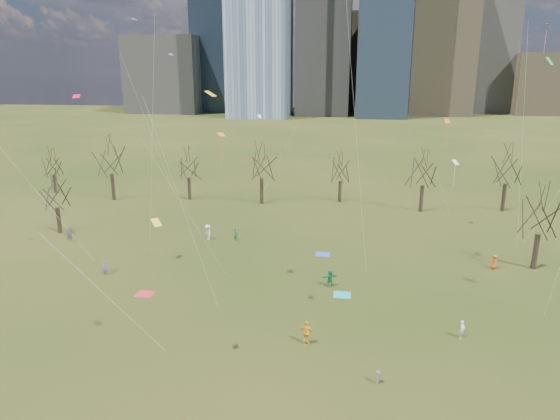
# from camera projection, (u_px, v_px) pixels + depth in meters

# --- Properties ---
(ground) EXTENTS (500.00, 500.00, 0.00)m
(ground) POSITION_uv_depth(u_px,v_px,m) (258.00, 338.00, 38.81)
(ground) COLOR black
(ground) RESTS_ON ground
(downtown_skyline) EXTENTS (212.50, 78.00, 118.00)m
(downtown_skyline) POSITION_uv_depth(u_px,v_px,m) (337.00, 28.00, 229.33)
(downtown_skyline) COLOR slate
(downtown_skyline) RESTS_ON ground
(bare_tree_row) EXTENTS (113.04, 29.80, 9.50)m
(bare_tree_row) POSITION_uv_depth(u_px,v_px,m) (305.00, 170.00, 72.64)
(bare_tree_row) COLOR black
(bare_tree_row) RESTS_ON ground
(blanket_teal) EXTENTS (1.60, 1.50, 0.03)m
(blanket_teal) POSITION_uv_depth(u_px,v_px,m) (342.00, 295.00, 46.17)
(blanket_teal) COLOR teal
(blanket_teal) RESTS_ON ground
(blanket_navy) EXTENTS (1.60, 1.50, 0.03)m
(blanket_navy) POSITION_uv_depth(u_px,v_px,m) (323.00, 254.00, 56.35)
(blanket_navy) COLOR blue
(blanket_navy) RESTS_ON ground
(blanket_crimson) EXTENTS (1.60, 1.50, 0.03)m
(blanket_crimson) POSITION_uv_depth(u_px,v_px,m) (145.00, 294.00, 46.34)
(blanket_crimson) COLOR red
(blanket_crimson) RESTS_ON ground
(person_1) EXTENTS (0.59, 0.64, 1.47)m
(person_1) POSITION_uv_depth(u_px,v_px,m) (462.00, 329.00, 38.55)
(person_1) COLOR white
(person_1) RESTS_ON ground
(person_3) EXTENTS (0.40, 0.65, 0.99)m
(person_3) POSITION_uv_depth(u_px,v_px,m) (378.00, 377.00, 32.97)
(person_3) COLOR #5B5C60
(person_3) RESTS_ON ground
(person_4) EXTENTS (1.18, 0.71, 1.89)m
(person_4) POSITION_uv_depth(u_px,v_px,m) (307.00, 333.00, 37.65)
(person_4) COLOR yellow
(person_4) RESTS_ON ground
(person_5) EXTENTS (1.70, 1.16, 1.76)m
(person_5) POSITION_uv_depth(u_px,v_px,m) (330.00, 278.00, 47.81)
(person_5) COLOR #1C7E4C
(person_5) RESTS_ON ground
(person_7) EXTENTS (0.48, 0.59, 1.42)m
(person_7) POSITION_uv_depth(u_px,v_px,m) (105.00, 268.00, 50.63)
(person_7) COLOR #8C4B96
(person_7) RESTS_ON ground
(person_9) EXTENTS (1.34, 1.40, 1.91)m
(person_9) POSITION_uv_depth(u_px,v_px,m) (208.00, 232.00, 61.10)
(person_9) COLOR silver
(person_9) RESTS_ON ground
(person_11) EXTENTS (1.45, 1.30, 1.60)m
(person_11) POSITION_uv_depth(u_px,v_px,m) (69.00, 234.00, 60.83)
(person_11) COLOR slate
(person_11) RESTS_ON ground
(person_12) EXTENTS (0.60, 0.82, 1.55)m
(person_12) POSITION_uv_depth(u_px,v_px,m) (494.00, 262.00, 52.09)
(person_12) COLOR #D04C17
(person_12) RESTS_ON ground
(person_13) EXTENTS (0.70, 0.69, 1.63)m
(person_13) POSITION_uv_depth(u_px,v_px,m) (236.00, 234.00, 60.67)
(person_13) COLOR #176B39
(person_13) RESTS_ON ground
(kites_airborne) EXTENTS (55.59, 46.85, 31.66)m
(kites_airborne) POSITION_uv_depth(u_px,v_px,m) (364.00, 153.00, 48.74)
(kites_airborne) COLOR orange
(kites_airborne) RESTS_ON ground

